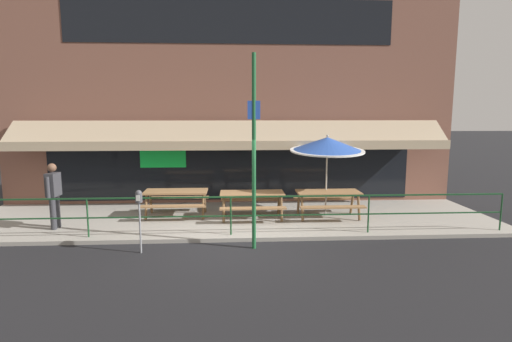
# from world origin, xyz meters

# --- Properties ---
(ground_plane) EXTENTS (120.00, 120.00, 0.00)m
(ground_plane) POSITION_xyz_m (0.00, 0.00, 0.00)
(ground_plane) COLOR black
(patio_deck) EXTENTS (15.00, 4.00, 0.10)m
(patio_deck) POSITION_xyz_m (0.00, 2.00, 0.05)
(patio_deck) COLOR #9E998E
(patio_deck) RESTS_ON ground
(restaurant_building) EXTENTS (15.00, 1.60, 8.52)m
(restaurant_building) POSITION_xyz_m (-0.00, 4.23, 4.23)
(restaurant_building) COLOR brown
(restaurant_building) RESTS_ON ground
(patio_railing) EXTENTS (13.84, 0.04, 0.97)m
(patio_railing) POSITION_xyz_m (0.00, 0.30, 0.80)
(patio_railing) COLOR #194723
(patio_railing) RESTS_ON patio_deck
(picnic_table_left) EXTENTS (1.80, 1.42, 0.76)m
(picnic_table_left) POSITION_xyz_m (-1.59, 2.16, 0.71)
(picnic_table_left) COLOR #997047
(picnic_table_left) RESTS_ON patio_deck
(picnic_table_centre) EXTENTS (1.80, 1.42, 0.76)m
(picnic_table_centre) POSITION_xyz_m (0.59, 1.79, 0.71)
(picnic_table_centre) COLOR #997047
(picnic_table_centre) RESTS_ON patio_deck
(picnic_table_right) EXTENTS (1.80, 1.42, 0.76)m
(picnic_table_right) POSITION_xyz_m (2.78, 1.81, 0.71)
(picnic_table_right) COLOR #997047
(picnic_table_right) RESTS_ON patio_deck
(patio_umbrella_right) EXTENTS (2.14, 2.14, 2.38)m
(patio_umbrella_right) POSITION_xyz_m (2.78, 2.08, 2.18)
(patio_umbrella_right) COLOR #B7B2A8
(patio_umbrella_right) RESTS_ON patio_deck
(pedestrian_walking) EXTENTS (0.27, 0.62, 1.71)m
(pedestrian_walking) POSITION_xyz_m (-4.57, 1.10, 1.06)
(pedestrian_walking) COLOR #333338
(pedestrian_walking) RESTS_ON patio_deck
(parking_meter_near) EXTENTS (0.15, 0.16, 1.42)m
(parking_meter_near) POSITION_xyz_m (-1.99, -0.62, 1.15)
(parking_meter_near) COLOR gray
(parking_meter_near) RESTS_ON ground
(street_sign_pole) EXTENTS (0.28, 0.09, 4.37)m
(street_sign_pole) POSITION_xyz_m (0.53, -0.45, 2.24)
(street_sign_pole) COLOR #1E6033
(street_sign_pole) RESTS_ON ground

